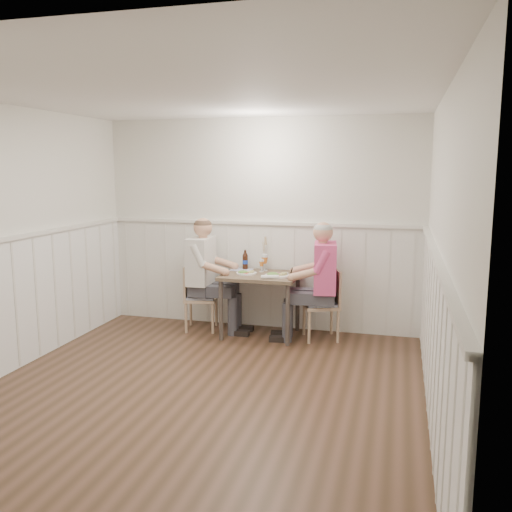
% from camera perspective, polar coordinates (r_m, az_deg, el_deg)
% --- Properties ---
extents(ground_plane, '(4.50, 4.50, 0.00)m').
position_cam_1_polar(ground_plane, '(5.00, -6.28, -14.34)').
color(ground_plane, '#422D1C').
extents(room_shell, '(4.04, 4.54, 2.60)m').
position_cam_1_polar(room_shell, '(4.61, -6.61, 3.24)').
color(room_shell, silver).
rests_on(room_shell, ground).
extents(wainscot, '(4.00, 4.49, 1.34)m').
position_cam_1_polar(wainscot, '(5.39, -3.75, -4.80)').
color(wainscot, silver).
rests_on(wainscot, ground).
extents(dining_table, '(0.89, 0.70, 0.75)m').
position_cam_1_polar(dining_table, '(6.44, 0.46, -2.82)').
color(dining_table, '#4B3D32').
rests_on(dining_table, ground).
extents(chair_right, '(0.50, 0.50, 0.83)m').
position_cam_1_polar(chair_right, '(6.41, 7.32, -4.77)').
color(chair_right, tan).
rests_on(chair_right, ground).
extents(chair_left, '(0.45, 0.45, 0.81)m').
position_cam_1_polar(chair_left, '(6.77, -6.22, -4.09)').
color(chair_left, tan).
rests_on(chair_left, ground).
extents(man_in_pink, '(0.70, 0.48, 1.42)m').
position_cam_1_polar(man_in_pink, '(6.30, 6.83, -3.67)').
color(man_in_pink, '#3F3F47').
rests_on(man_in_pink, ground).
extents(diner_cream, '(0.66, 0.46, 1.43)m').
position_cam_1_polar(diner_cream, '(6.67, -5.42, -2.88)').
color(diner_cream, '#3F3F47').
rests_on(diner_cream, ground).
extents(plate_man, '(0.30, 0.30, 0.07)m').
position_cam_1_polar(plate_man, '(6.28, 2.16, -1.96)').
color(plate_man, white).
rests_on(plate_man, dining_table).
extents(plate_diner, '(0.24, 0.24, 0.06)m').
position_cam_1_polar(plate_diner, '(6.44, -1.13, -1.73)').
color(plate_diner, white).
rests_on(plate_diner, dining_table).
extents(beer_glass_a, '(0.08, 0.08, 0.20)m').
position_cam_1_polar(beer_glass_a, '(6.62, 0.92, -0.39)').
color(beer_glass_a, silver).
rests_on(beer_glass_a, dining_table).
extents(beer_glass_b, '(0.06, 0.06, 0.15)m').
position_cam_1_polar(beer_glass_b, '(6.56, 0.58, -0.78)').
color(beer_glass_b, silver).
rests_on(beer_glass_b, dining_table).
extents(beer_bottle, '(0.07, 0.07, 0.24)m').
position_cam_1_polar(beer_bottle, '(6.71, -1.14, -0.50)').
color(beer_bottle, black).
rests_on(beer_bottle, dining_table).
extents(rolled_napkin, '(0.20, 0.10, 0.04)m').
position_cam_1_polar(rolled_napkin, '(6.15, 1.48, -2.22)').
color(rolled_napkin, white).
rests_on(rolled_napkin, dining_table).
extents(grass_vase, '(0.05, 0.05, 0.44)m').
position_cam_1_polar(grass_vase, '(6.70, 0.74, 0.24)').
color(grass_vase, silver).
rests_on(grass_vase, dining_table).
extents(gingham_mat, '(0.27, 0.22, 0.01)m').
position_cam_1_polar(gingham_mat, '(6.69, -1.52, -1.45)').
color(gingham_mat, '#6473A7').
rests_on(gingham_mat, dining_table).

